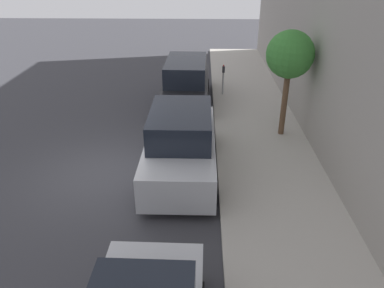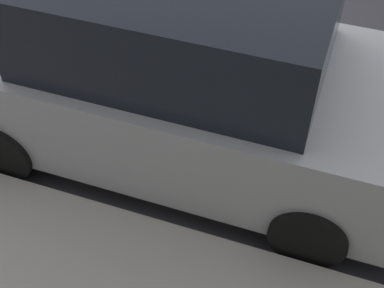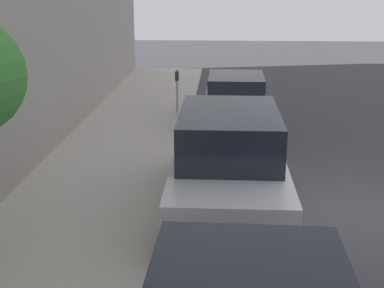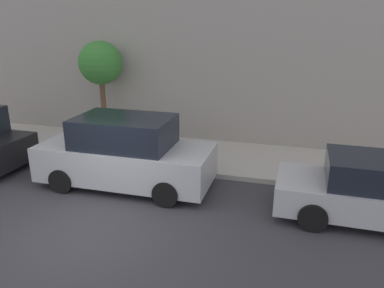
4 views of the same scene
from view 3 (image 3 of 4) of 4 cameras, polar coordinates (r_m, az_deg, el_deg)
name	(u,v)px [view 3 (image 3 of 4)]	position (r m, az deg, el deg)	size (l,w,h in m)	color
ground_plane	(356,212)	(10.54, 17.10, -6.99)	(60.00, 60.00, 0.00)	#38383D
sidewalk	(87,203)	(10.50, -11.10, -6.16)	(3.19, 32.00, 0.15)	#B2ADA3
parked_sedan_nearest	(236,102)	(15.85, 4.67, 4.47)	(1.92, 4.53, 1.54)	#B7BABF
parked_suv_second	(228,167)	(9.66, 3.90, -2.50)	(2.08, 4.80, 1.98)	#B7BABF
parking_meter_near	(177,86)	(16.85, -1.61, 6.16)	(0.11, 0.15, 1.35)	#ADADB2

